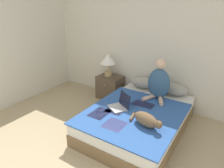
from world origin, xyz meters
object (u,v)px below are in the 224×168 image
pillow_far (174,89)px  nightstand (110,87)px  laptop_open (120,105)px  person_sitting (159,82)px  bed (138,119)px  pillow_near (143,82)px  cat_tabby (147,120)px  table_lamp (108,60)px

pillow_far → nightstand: bearing=-178.2°
nightstand → laptop_open: bearing=-49.3°
person_sitting → laptop_open: (-0.38, -0.68, -0.25)m
bed → pillow_near: 0.94m
pillow_far → person_sitting: 0.41m
person_sitting → cat_tabby: size_ratio=1.33×
pillow_far → laptop_open: bearing=-120.3°
laptop_open → table_lamp: (-0.86, 0.94, 0.41)m
laptop_open → pillow_far: bearing=91.1°
bed → laptop_open: (-0.27, -0.16, 0.25)m
pillow_near → laptop_open: (0.04, -0.99, -0.06)m
bed → cat_tabby: 0.59m
bed → nightstand: 1.34m
person_sitting → nightstand: 1.30m
pillow_near → bed: bearing=-69.7°
pillow_near → table_lamp: bearing=-177.0°
pillow_near → laptop_open: 0.99m
cat_tabby → laptop_open: size_ratio=1.36×
table_lamp → person_sitting: bearing=-11.9°
pillow_far → table_lamp: table_lamp is taller
pillow_far → person_sitting: bearing=-122.0°
pillow_near → cat_tabby: bearing=-63.5°
bed → nightstand: bearing=144.0°
person_sitting → nightstand: (-1.20, 0.26, -0.45)m
bed → table_lamp: size_ratio=3.99×
pillow_far → nightstand: size_ratio=1.04×
bed → pillow_far: 0.94m
laptop_open → nightstand: bearing=162.0°
person_sitting → nightstand: bearing=167.7°
pillow_far → nightstand: 1.41m
cat_tabby → table_lamp: 1.90m
pillow_near → laptop_open: size_ratio=1.34×
pillow_near → pillow_far: (0.61, 0.00, 0.00)m
cat_tabby → table_lamp: size_ratio=1.10×
table_lamp → nightstand: bearing=-1.6°
table_lamp → bed: bearing=-34.8°
nightstand → bed: bearing=-36.0°
person_sitting → laptop_open: 0.82m
person_sitting → table_lamp: bearing=168.1°
bed → cat_tabby: size_ratio=3.63×
person_sitting → pillow_far: bearing=58.0°
pillow_far → table_lamp: bearing=-178.3°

